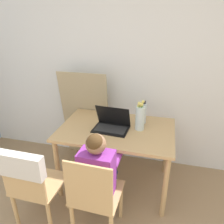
% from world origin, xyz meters
% --- Properties ---
extents(wall_back, '(6.40, 0.05, 2.50)m').
position_xyz_m(wall_back, '(0.00, 2.23, 1.25)').
color(wall_back, white).
rests_on(wall_back, ground_plane).
extents(dining_table, '(1.19, 0.79, 0.73)m').
position_xyz_m(dining_table, '(-0.15, 1.65, 0.64)').
color(dining_table, tan).
rests_on(dining_table, ground_plane).
extents(chair_occupied, '(0.41, 0.41, 0.86)m').
position_xyz_m(chair_occupied, '(-0.17, 0.96, 0.45)').
color(chair_occupied, tan).
rests_on(chair_occupied, ground_plane).
extents(chair_spare, '(0.41, 0.44, 0.87)m').
position_xyz_m(chair_spare, '(-0.71, 0.88, 0.58)').
color(chair_spare, tan).
rests_on(chair_spare, ground_plane).
extents(person_seated, '(0.31, 0.43, 1.00)m').
position_xyz_m(person_seated, '(-0.17, 1.08, 0.62)').
color(person_seated, purple).
rests_on(person_seated, ground_plane).
extents(laptop, '(0.38, 0.27, 0.24)m').
position_xyz_m(laptop, '(-0.20, 1.64, 0.78)').
color(laptop, black).
rests_on(laptop, dining_table).
extents(flower_vase, '(0.10, 0.10, 0.32)m').
position_xyz_m(flower_vase, '(0.08, 1.69, 0.86)').
color(flower_vase, silver).
rests_on(flower_vase, dining_table).
extents(water_bottle, '(0.06, 0.06, 0.26)m').
position_xyz_m(water_bottle, '(0.10, 1.84, 0.85)').
color(water_bottle, silver).
rests_on(water_bottle, dining_table).
extents(cardboard_panel, '(0.62, 0.18, 1.21)m').
position_xyz_m(cardboard_panel, '(-0.67, 2.08, 0.60)').
color(cardboard_panel, tan).
rests_on(cardboard_panel, ground_plane).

